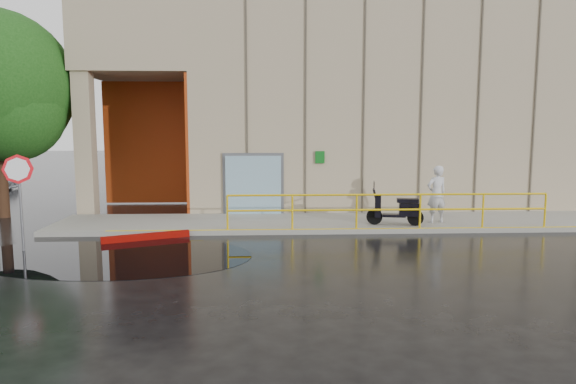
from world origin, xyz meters
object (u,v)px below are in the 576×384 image
at_px(person, 437,194).
at_px(stop_sign, 19,181).
at_px(red_curb, 146,237).
at_px(tree_near, 0,91).
at_px(scooter, 396,200).

xyz_separation_m(person, stop_sign, (-11.50, -2.64, 0.75)).
relative_size(red_curb, tree_near, 0.34).
distance_m(person, red_curb, 8.85).
bearing_deg(stop_sign, person, -3.70).
height_order(person, red_curb, person).
bearing_deg(stop_sign, red_curb, 5.70).
xyz_separation_m(scooter, stop_sign, (-10.13, -2.26, 0.88)).
xyz_separation_m(stop_sign, tree_near, (-2.79, 4.98, 2.53)).
height_order(red_curb, tree_near, tree_near).
distance_m(stop_sign, red_curb, 3.50).
bearing_deg(person, red_curb, -3.16).
bearing_deg(person, stop_sign, 0.09).
xyz_separation_m(person, scooter, (-1.38, -0.38, -0.13)).
height_order(person, scooter, person).
bearing_deg(tree_near, scooter, -11.89).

